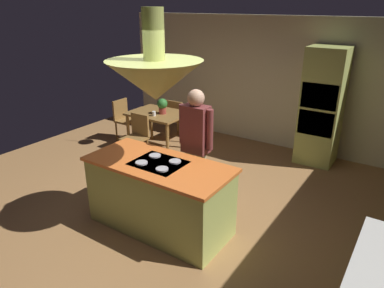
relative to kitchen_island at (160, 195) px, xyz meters
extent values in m
plane|color=#9E7042|center=(0.00, 0.20, -0.47)|extent=(8.16, 8.16, 0.00)
cube|color=beige|center=(0.00, 3.65, 0.81)|extent=(6.80, 0.10, 2.55)
cube|color=#A8B259|center=(0.00, 0.00, -0.02)|extent=(1.81, 0.80, 0.89)
cube|color=orange|center=(0.00, 0.00, 0.44)|extent=(1.87, 0.86, 0.04)
cube|color=black|center=(0.00, 0.00, 0.45)|extent=(0.64, 0.52, 0.01)
cylinder|color=#B2B2B7|center=(-0.16, -0.13, 0.47)|extent=(0.15, 0.15, 0.02)
cylinder|color=#B2B2B7|center=(0.16, -0.13, 0.47)|extent=(0.15, 0.15, 0.02)
cylinder|color=#B2B2B7|center=(-0.16, 0.13, 0.47)|extent=(0.15, 0.15, 0.02)
cylinder|color=#B2B2B7|center=(0.16, 0.13, 0.47)|extent=(0.15, 0.15, 0.02)
cube|color=#A8B259|center=(1.10, 3.25, 0.58)|extent=(0.66, 0.62, 2.09)
cube|color=black|center=(1.10, 2.96, 0.83)|extent=(0.60, 0.04, 0.44)
cube|color=black|center=(1.10, 2.96, 0.35)|extent=(0.60, 0.04, 0.44)
cube|color=olive|center=(-1.70, 2.10, 0.27)|extent=(1.10, 0.83, 0.04)
cylinder|color=olive|center=(-2.19, 1.74, -0.11)|extent=(0.06, 0.06, 0.72)
cylinder|color=olive|center=(-1.21, 1.74, -0.11)|extent=(0.06, 0.06, 0.72)
cylinder|color=olive|center=(-2.19, 2.46, -0.11)|extent=(0.06, 0.06, 0.72)
cylinder|color=olive|center=(-1.21, 2.46, -0.11)|extent=(0.06, 0.06, 0.72)
cylinder|color=tan|center=(0.00, 0.70, -0.04)|extent=(0.14, 0.14, 0.85)
cylinder|color=tan|center=(0.18, 0.70, -0.04)|extent=(0.14, 0.14, 0.85)
cube|color=brown|center=(0.09, 0.70, 0.71)|extent=(0.36, 0.22, 0.66)
cylinder|color=brown|center=(-0.13, 0.70, 0.74)|extent=(0.09, 0.09, 0.56)
cylinder|color=brown|center=(0.31, 0.70, 0.74)|extent=(0.09, 0.09, 0.56)
sphere|color=tan|center=(0.09, 0.70, 1.14)|extent=(0.23, 0.23, 0.23)
cone|color=#A8B259|center=(0.00, 0.00, 1.48)|extent=(1.10, 1.10, 0.45)
cylinder|color=#A8B259|center=(0.00, 0.00, 1.98)|extent=(0.24, 0.24, 0.55)
cone|color=#E0B266|center=(-1.70, 2.10, 1.39)|extent=(0.32, 0.32, 0.22)
cylinder|color=black|center=(-1.70, 2.10, 1.80)|extent=(0.01, 0.01, 0.60)
cube|color=olive|center=(-1.70, 1.38, -0.03)|extent=(0.40, 0.40, 0.04)
cube|color=olive|center=(-1.70, 1.56, 0.19)|extent=(0.40, 0.04, 0.42)
cylinder|color=olive|center=(-1.87, 1.21, -0.25)|extent=(0.04, 0.04, 0.43)
cylinder|color=olive|center=(-1.53, 1.21, -0.25)|extent=(0.04, 0.04, 0.43)
cylinder|color=olive|center=(-1.87, 1.55, -0.25)|extent=(0.04, 0.04, 0.43)
cylinder|color=olive|center=(-1.53, 1.55, -0.25)|extent=(0.04, 0.04, 0.43)
cube|color=olive|center=(-1.70, 2.82, -0.03)|extent=(0.40, 0.40, 0.04)
cube|color=olive|center=(-1.70, 2.64, 0.19)|extent=(0.40, 0.04, 0.42)
cylinder|color=olive|center=(-1.53, 2.99, -0.25)|extent=(0.04, 0.04, 0.43)
cylinder|color=olive|center=(-1.87, 2.99, -0.25)|extent=(0.04, 0.04, 0.43)
cylinder|color=olive|center=(-1.53, 2.65, -0.25)|extent=(0.04, 0.04, 0.43)
cylinder|color=olive|center=(-1.87, 2.65, -0.25)|extent=(0.04, 0.04, 0.43)
cube|color=olive|center=(-2.55, 2.10, -0.03)|extent=(0.40, 0.40, 0.04)
cube|color=olive|center=(-2.73, 2.10, 0.19)|extent=(0.04, 0.40, 0.42)
cylinder|color=olive|center=(-2.38, 1.93, -0.25)|extent=(0.04, 0.04, 0.43)
cylinder|color=olive|center=(-2.38, 2.27, -0.25)|extent=(0.04, 0.04, 0.43)
cylinder|color=olive|center=(-2.72, 1.93, -0.25)|extent=(0.04, 0.04, 0.43)
cylinder|color=olive|center=(-2.72, 2.27, -0.25)|extent=(0.04, 0.04, 0.43)
cylinder|color=#99382D|center=(-1.59, 2.10, 0.35)|extent=(0.14, 0.14, 0.12)
sphere|color=#2D722D|center=(-1.59, 2.10, 0.49)|extent=(0.20, 0.20, 0.20)
cylinder|color=white|center=(-1.63, 1.89, 0.34)|extent=(0.07, 0.07, 0.09)
camera|label=1|loc=(2.55, -3.07, 2.30)|focal=33.15mm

